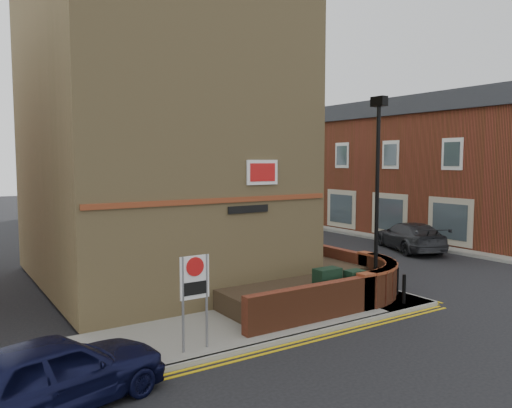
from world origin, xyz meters
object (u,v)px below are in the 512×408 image
object	(u,v)px
lamppost	(377,197)
utility_cabinet_large	(327,288)
silver_car_near	(239,231)
navy_hatchback	(54,374)
zone_sign	(195,285)

from	to	relation	value
lamppost	utility_cabinet_large	bearing A→B (deg)	176.99
utility_cabinet_large	silver_car_near	size ratio (longest dim) A/B	0.26
lamppost	navy_hatchback	size ratio (longest dim) A/B	1.54
navy_hatchback	lamppost	bearing A→B (deg)	-95.85
zone_sign	silver_car_near	distance (m)	15.02
utility_cabinet_large	lamppost	bearing A→B (deg)	-3.01
navy_hatchback	silver_car_near	distance (m)	17.81
lamppost	utility_cabinet_large	world-z (taller)	lamppost
utility_cabinet_large	silver_car_near	bearing A→B (deg)	71.24
lamppost	navy_hatchback	distance (m)	10.36
lamppost	navy_hatchback	xyz separation A→B (m)	(-9.87, -1.70, -2.65)
navy_hatchback	silver_car_near	xyz separation A→B (m)	(11.87, 13.28, 0.06)
lamppost	silver_car_near	world-z (taller)	lamppost
zone_sign	navy_hatchback	bearing A→B (deg)	-163.01
lamppost	zone_sign	xyz separation A→B (m)	(-6.60, -0.70, -1.70)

